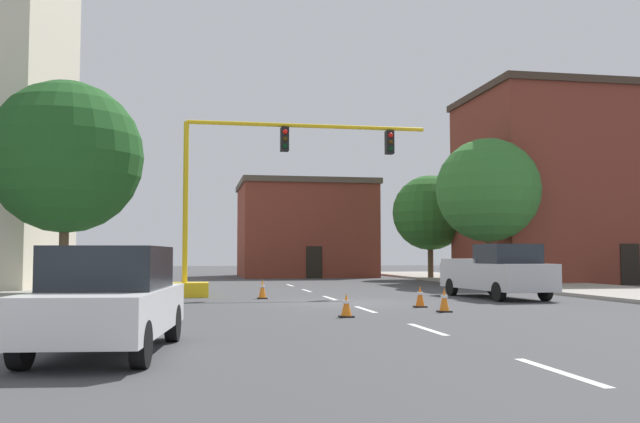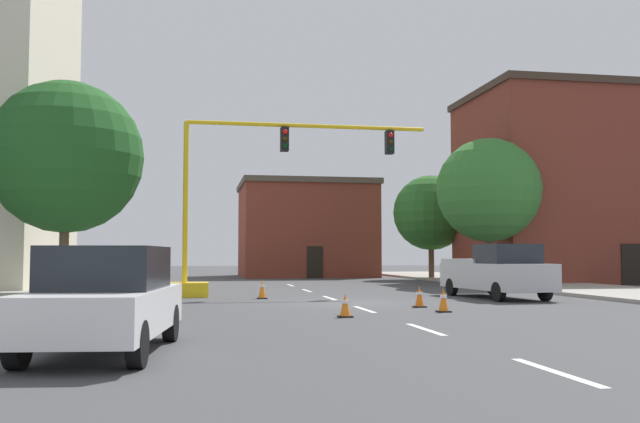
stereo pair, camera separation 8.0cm
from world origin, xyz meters
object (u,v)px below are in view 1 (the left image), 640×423
Objects in this scene: tree_right_far at (430,213)px; pickup_truck_silver at (496,272)px; tree_left_near at (66,157)px; tree_right_mid at (488,190)px; traffic_cone_roadside_d at (444,300)px; traffic_signal_gantry at (223,236)px; traffic_cone_roadside_b at (262,289)px; traffic_cone_roadside_a at (420,297)px; sedan_white_near_left at (109,299)px; traffic_cone_roadside_c at (346,306)px.

tree_right_far is 1.23× the size of pickup_truck_silver.
tree_left_near reaches higher than pickup_truck_silver.
tree_right_far is (0.27, 9.73, -0.57)m from tree_right_mid.
tree_left_near is 17.04m from pickup_truck_silver.
tree_left_near is 12.34× the size of traffic_cone_roadside_d.
traffic_cone_roadside_b is (1.40, -1.62, -1.98)m from traffic_signal_gantry.
traffic_cone_roadside_a is at bearing 93.07° from traffic_cone_roadside_d.
tree_right_far is 0.81× the size of tree_left_near.
tree_left_near is (-6.02, 1.00, 3.07)m from traffic_signal_gantry.
traffic_cone_roadside_b is at bearing -125.50° from tree_right_far.
tree_left_near is 1.79× the size of sedan_white_near_left.
tree_right_mid is 10.61× the size of traffic_cone_roadside_b.
traffic_signal_gantry is 6.83m from tree_left_near.
sedan_white_near_left is 6.53× the size of traffic_cone_roadside_b.
traffic_cone_roadside_a is 4.15m from traffic_cone_roadside_c.
traffic_signal_gantry is 1.38× the size of tree_right_mid.
tree_right_mid is 19.81m from traffic_cone_roadside_c.
pickup_truck_silver is at bearing 53.72° from traffic_cone_roadside_d.
traffic_cone_roadside_a is 1.08× the size of traffic_cone_roadside_c.
tree_left_near reaches higher than sedan_white_near_left.
traffic_cone_roadside_c is 3.23m from traffic_cone_roadside_d.
traffic_cone_roadside_c is (-10.94, -15.86, -4.63)m from tree_right_mid.
traffic_cone_roadside_b is at bearing 74.38° from sedan_white_near_left.
traffic_signal_gantry is 10.12m from traffic_cone_roadside_c.
tree_left_near is at bearing 141.63° from traffic_cone_roadside_d.
traffic_cone_roadside_d is at bearing -38.37° from tree_left_near.
traffic_cone_roadside_c is (-11.21, -25.59, -4.05)m from tree_right_far.
tree_right_far reaches higher than sedan_white_near_left.
tree_left_near is at bearing 166.66° from pickup_truck_silver.
pickup_truck_silver is (9.99, -2.80, -1.35)m from traffic_signal_gantry.
traffic_cone_roadside_c is at bearing -124.60° from tree_right_mid.
traffic_cone_roadside_a is at bearing -138.11° from pickup_truck_silver.
traffic_cone_roadside_a reaches higher than traffic_cone_roadside_c.
traffic_cone_roadside_c is at bearing 47.54° from sedan_white_near_left.
tree_left_near is 9.35m from traffic_cone_roadside_b.
traffic_cone_roadside_a is at bearing 46.55° from sedan_white_near_left.
tree_left_near is 14.91m from traffic_cone_roadside_a.
pickup_truck_silver is 8.38× the size of traffic_cone_roadside_a.
tree_right_far reaches higher than traffic_cone_roadside_d.
traffic_cone_roadside_a is (-4.22, -3.79, -0.65)m from pickup_truck_silver.
pickup_truck_silver reaches higher than sedan_white_near_left.
traffic_cone_roadside_b is (-4.36, 4.97, 0.03)m from traffic_cone_roadside_a.
traffic_cone_roadside_c is (8.84, -10.50, -5.09)m from tree_left_near.
tree_left_near is 17.20m from sedan_white_near_left.
traffic_cone_roadside_d is (5.86, -8.42, -1.99)m from traffic_signal_gantry.
pickup_truck_silver is (-3.77, -9.15, -3.95)m from tree_right_mid.
sedan_white_near_left is 7.60× the size of traffic_cone_roadside_c.
sedan_white_near_left is 11.88m from traffic_cone_roadside_a.
traffic_cone_roadside_c is (-7.17, -6.70, -0.67)m from pickup_truck_silver.
traffic_cone_roadside_a is at bearing 44.71° from traffic_cone_roadside_c.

